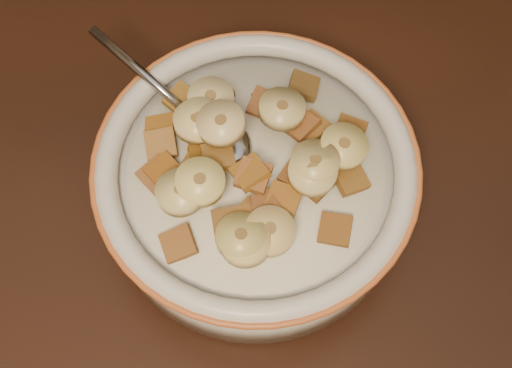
{
  "coord_description": "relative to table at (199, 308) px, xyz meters",
  "views": [
    {
      "loc": [
        0.05,
        -0.14,
        1.22
      ],
      "look_at": [
        0.04,
        0.08,
        0.78
      ],
      "focal_mm": 50.0,
      "sensor_mm": 36.0,
      "label": 1
    }
  ],
  "objects": [
    {
      "name": "table",
      "position": [
        0.0,
        0.0,
        0.0
      ],
      "size": [
        1.4,
        0.91,
        0.04
      ],
      "primitive_type": "cube",
      "rotation": [
        0.0,
        0.0,
        0.0
      ],
      "color": "#33180E",
      "rests_on": "floor"
    },
    {
      "name": "cereal_bowl",
      "position": [
        0.04,
        0.08,
        0.04
      ],
      "size": [
        0.21,
        0.21,
        0.05
      ],
      "primitive_type": "cylinder",
      "color": "silver",
      "rests_on": "table"
    },
    {
      "name": "milk",
      "position": [
        0.04,
        0.08,
        0.07
      ],
      "size": [
        0.17,
        0.17,
        0.0
      ],
      "primitive_type": "cylinder",
      "color": "white",
      "rests_on": "cereal_bowl"
    },
    {
      "name": "spoon",
      "position": [
        0.01,
        0.1,
        0.07
      ],
      "size": [
        0.06,
        0.06,
        0.01
      ],
      "primitive_type": "ellipsoid",
      "rotation": [
        0.0,
        0.0,
        4.06
      ],
      "color": "gray",
      "rests_on": "cereal_bowl"
    },
    {
      "name": "cereal_square_0",
      "position": [
        0.02,
        0.03,
        0.08
      ],
      "size": [
        0.02,
        0.02,
        0.01
      ],
      "primitive_type": "cube",
      "rotation": [
        0.14,
        -0.0,
        0.23
      ],
      "color": "brown",
      "rests_on": "milk"
    },
    {
      "name": "cereal_square_1",
      "position": [
        0.0,
        0.08,
        0.08
      ],
      "size": [
        0.03,
        0.02,
        0.01
      ],
      "primitive_type": "cube",
      "rotation": [
        0.17,
        0.04,
        1.82
      ],
      "color": "brown",
      "rests_on": "milk"
    },
    {
      "name": "cereal_square_2",
      "position": [
        -0.0,
        0.07,
        0.08
      ],
      "size": [
        0.03,
        0.03,
        0.01
      ],
      "primitive_type": "cube",
      "rotation": [
        0.15,
        -0.06,
        2.79
      ],
      "color": "brown",
      "rests_on": "milk"
    },
    {
      "name": "cereal_square_3",
      "position": [
        -0.03,
        0.07,
        0.08
      ],
      "size": [
        0.03,
        0.03,
        0.01
      ],
      "primitive_type": "cube",
      "rotation": [
        -0.13,
        -0.15,
        2.39
      ],
      "color": "brown",
      "rests_on": "milk"
    },
    {
      "name": "cereal_square_4",
      "position": [
        -0.01,
        0.02,
        0.07
      ],
      "size": [
        0.03,
        0.03,
        0.01
      ],
      "primitive_type": "cube",
      "rotation": [
        -0.24,
        -0.05,
        1.98
      ],
      "color": "brown",
      "rests_on": "milk"
    },
    {
      "name": "cereal_square_5",
      "position": [
        -0.03,
        0.1,
        0.07
      ],
      "size": [
        0.02,
        0.02,
        0.01
      ],
      "primitive_type": "cube",
      "rotation": [
        -0.21,
        0.17,
        1.67
      ],
      "color": "brown",
      "rests_on": "milk"
    },
    {
      "name": "cereal_square_6",
      "position": [
        -0.01,
        0.06,
        0.08
      ],
      "size": [
        0.03,
        0.03,
        0.01
      ],
      "primitive_type": "cube",
      "rotation": [
        -0.13,
        0.06,
        2.54
      ],
      "color": "brown",
      "rests_on": "milk"
    },
    {
      "name": "cereal_square_7",
      "position": [
        0.03,
        0.04,
        0.09
      ],
      "size": [
        0.03,
        0.03,
        0.01
      ],
      "primitive_type": "cube",
      "rotation": [
        0.14,
        0.13,
        2.52
      ],
      "color": "#9B662F",
      "rests_on": "milk"
    },
    {
      "name": "cereal_square_8",
      "position": [
        0.01,
        0.13,
        0.08
      ],
      "size": [
        0.03,
        0.03,
        0.01
      ],
      "primitive_type": "cube",
      "rotation": [
        -0.22,
        0.01,
        0.81
      ],
      "color": "brown",
      "rests_on": "milk"
    },
    {
      "name": "cereal_square_9",
      "position": [
        0.06,
        0.1,
        0.09
      ],
      "size": [
        0.03,
        0.03,
        0.01
      ],
      "primitive_type": "cube",
      "rotation": [
        -0.18,
        -0.12,
        0.86
      ],
      "color": "#9D5B2A",
      "rests_on": "milk"
    },
    {
      "name": "cereal_square_10",
      "position": [
        -0.02,
        0.07,
        0.08
      ],
      "size": [
        0.03,
        0.03,
        0.01
      ],
      "primitive_type": "cube",
      "rotation": [
        0.09,
        -0.06,
        0.8
      ],
      "color": "#905617",
      "rests_on": "milk"
    },
    {
      "name": "cereal_square_11",
      "position": [
        0.06,
        0.06,
        0.09
      ],
      "size": [
        0.03,
        0.03,
        0.01
      ],
      "primitive_type": "cube",
      "rotation": [
        0.0,
        0.15,
        2.62
      ],
      "color": "brown",
      "rests_on": "milk"
    },
    {
      "name": "cereal_square_12",
      "position": [
        0.01,
        0.07,
        0.09
      ],
      "size": [
        0.02,
        0.03,
        0.01
      ],
      "primitive_type": "cube",
      "rotation": [
        -0.14,
        0.09,
        0.26
      ],
      "color": "olive",
      "rests_on": "milk"
    },
    {
      "name": "cereal_square_13",
      "position": [
        0.0,
        0.12,
        0.08
      ],
      "size": [
        0.03,
        0.03,
        0.01
      ],
      "primitive_type": "cube",
      "rotation": [
        0.08,
        -0.12,
        1.23
      ],
      "color": "brown",
      "rests_on": "milk"
    },
    {
      "name": "cereal_square_14",
      "position": [
        0.04,
        0.12,
        0.08
      ],
      "size": [
        0.03,
        0.03,
        0.01
      ],
      "primitive_type": "cube",
      "rotation": [
        -0.09,
        0.06,
        0.39
      ],
      "color": "brown",
      "rests_on": "milk"
    },
    {
      "name": "cereal_square_15",
      "position": [
        -0.03,
        0.09,
        0.08
      ],
      "size": [
        0.02,
        0.02,
        0.01
      ],
      "primitive_type": "cube",
      "rotation": [
        -0.09,
        -0.18,
        1.81
      ],
      "color": "olive",
      "rests_on": "milk"
    },
    {
      "name": "cereal_square_16",
      "position": [
        -0.02,
        0.12,
        0.08
      ],
      "size": [
        0.03,
        0.03,
        0.01
      ],
      "primitive_type": "cube",
      "rotation": [
        0.24,
        -0.1,
        0.97
      ],
      "color": "brown",
      "rests_on": "milk"
    },
    {
      "name": "cereal_square_17",
      "position": [
        0.07,
        0.06,
        0.08
      ],
      "size": [
        0.03,
        0.03,
        0.01
      ],
      "primitive_type": "cube",
      "rotation": [
        0.06,
        -0.05,
        2.46
      ],
      "color": "#8C5F1D",
      "rests_on": "milk"
    },
    {
      "name": "cereal_square_18",
      "position": [
        0.09,
        0.03,
        0.07
      ],
      "size": [
        0.02,
        0.02,
        0.01
      ],
      "primitive_type": "cube",
      "rotation": [
        -0.11,
        -0.12,
        1.43
      ],
      "color": "brown",
      "rests_on": "milk"
    },
    {
      "name": "cereal_square_19",
      "position": [
        0.1,
        0.1,
        0.08
      ],
      "size": [
        0.03,
        0.03,
        0.01
      ],
      "primitive_type": "cube",
      "rotation": [
        0.09,
        -0.12,
        1.27
      ],
      "color": "brown",
      "rests_on": "milk"
    },
    {
      "name": "cereal_square_20",
      "position": [
        0.05,
        0.05,
        0.09
      ],
      "size": [
        0.02,
        0.03,
        0.01
      ],
      "primitive_type": "cube",
      "rotation": [
        0.02,
        -0.1,
        1.28
      ],
      "color": "brown",
      "rests_on": "milk"
    },
    {
      "name": "cereal_square_21",
      "position": [
        0.05,
        0.04,
        0.09
      ],
      "size": [
        0.02,
        0.02,
        0.01
      ],
      "primitive_type": "cube",
      "rotation": [
        0.07,
        -0.12,
        1.75
      ],
      "color": "brown",
      "rests_on": "milk"
    },
    {
      "name": "cereal_square_22",
      "position": [
        0.05,
        0.03,
        0.08
      ],
      "size": [
        0.03,
        0.03,
        0.01
      ],
      "primitive_type": "cube",
      "rotation": [
        -0.02,
        -0.16,
        1.13
      ],
      "color": "brown",
      "rests_on": "milk"
    },
    {
      "name": "cereal_square_23",
      "position": [
        0.07,
        0.14,
        0.07
      ],
      "size": [
        0.02,
        0.02,
        0.01
      ],
      "primitive_type": "cube",
      "rotation": [
        0.21,
        0.17,
        1.41
      ],
      "color": "brown",
      "rests_on": "milk"
    },
    {
      "name": "cereal_square_24",
      "position": [
        0.07,
        0.1,
        0.08
      ],
      "size": [
        0.03,
        0.03,
        0.01
      ],
      "primitive_type": "cube",
      "rotation": [
        -0.04,
        0.17,
        2.35
      ],
      "color": "brown",
      "rests_on": "milk"
    },
    {
      "name": "cereal_square_25",
      "position": [
        0.03,
        0.06,
        0.09
      ],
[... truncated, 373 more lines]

